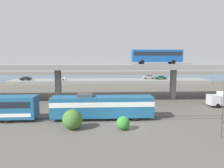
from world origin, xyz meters
TOP-DOWN VIEW (x-y plane):
  - ground_plane at (0.00, 0.00)m, footprint 260.00×260.00m
  - rail_strip_near at (0.00, 3.27)m, footprint 110.00×0.12m
  - rail_strip_far at (0.00, 4.73)m, footprint 110.00×0.12m
  - train_locomotive at (-2.66, 4.00)m, footprint 17.12×3.04m
  - highway_overpass at (0.00, 20.00)m, footprint 96.00×11.26m
  - transit_bus_on_overpass at (9.81, 21.28)m, footprint 12.00×2.68m
  - pier_parking_lot at (0.00, 55.00)m, footprint 78.54×11.83m
  - parked_car_0 at (-32.85, 53.59)m, footprint 4.03×1.92m
  - parked_car_1 at (20.70, 54.51)m, footprint 4.68×1.89m
  - parked_car_2 at (-19.65, 53.32)m, footprint 4.02×1.86m
  - parked_car_3 at (16.45, 57.21)m, footprint 4.69×1.91m
  - harbor_water at (0.00, 78.00)m, footprint 140.00×36.00m
  - shrub_left at (-7.60, -0.57)m, footprint 2.76×2.76m
  - shrub_right at (-0.70, -1.13)m, footprint 1.83×1.83m

SIDE VIEW (x-z plane):
  - ground_plane at x=0.00m, z-range 0.00..0.00m
  - harbor_water at x=0.00m, z-range 0.00..0.01m
  - rail_strip_near at x=0.00m, z-range 0.00..0.12m
  - rail_strip_far at x=0.00m, z-range 0.00..0.12m
  - pier_parking_lot at x=0.00m, z-range 0.00..1.32m
  - shrub_right at x=-0.70m, z-range 0.00..1.83m
  - shrub_left at x=-7.60m, z-range 0.00..2.76m
  - parked_car_2 at x=-19.65m, z-range 1.34..2.84m
  - parked_car_0 at x=-32.85m, z-range 1.34..2.84m
  - parked_car_1 at x=20.70m, z-range 1.34..2.84m
  - parked_car_3 at x=16.45m, z-range 1.34..2.84m
  - train_locomotive at x=-2.66m, z-range 0.10..4.28m
  - highway_overpass at x=0.00m, z-range 3.42..11.77m
  - transit_bus_on_overpass at x=9.81m, z-range 8.71..12.11m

